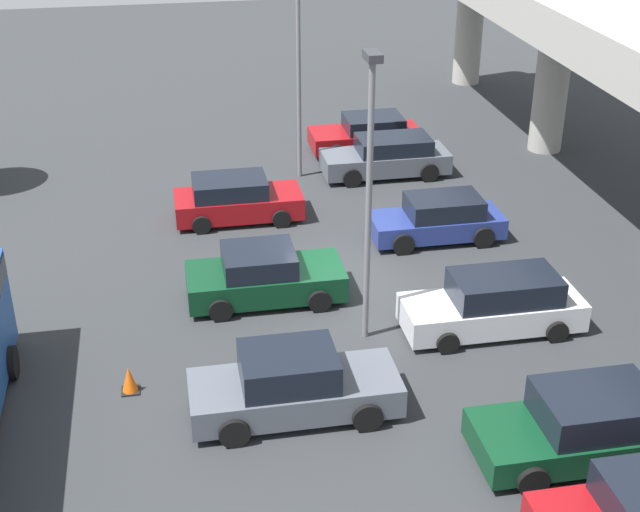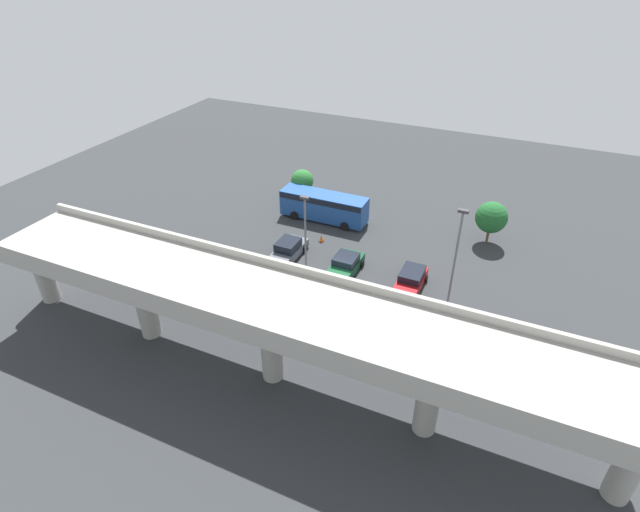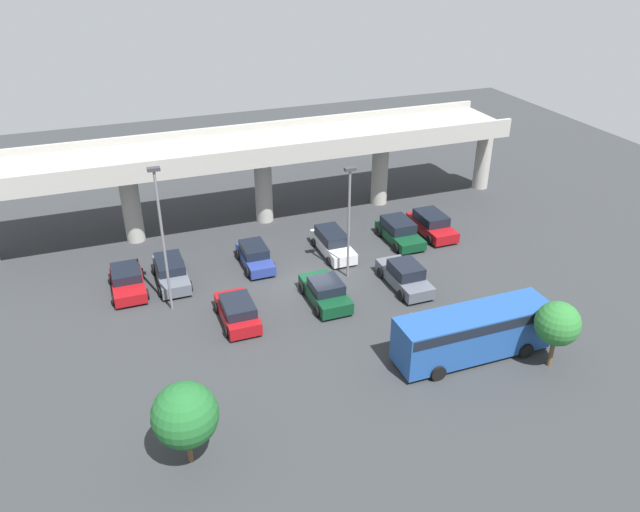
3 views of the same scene
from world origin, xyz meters
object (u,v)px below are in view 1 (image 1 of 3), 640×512
Objects in this scene: parked_car_0 at (367,134)px; traffic_cone at (129,380)px; parked_car_2 at (236,199)px; parked_car_7 at (583,426)px; parked_car_3 at (438,219)px; parked_car_5 at (496,304)px; lamp_post_near_aisle at (369,180)px; parked_car_1 at (387,157)px; lamp_post_mid_lot at (298,38)px; parked_car_4 at (264,276)px; parked_car_6 at (293,386)px.

parked_car_0 reaches higher than traffic_cone.
parked_car_2 is 15.08m from parked_car_7.
parked_car_5 is (5.68, -0.17, 0.07)m from parked_car_3.
lamp_post_near_aisle is at bearing -57.83° from parked_car_7.
parked_car_3 is 6.15× the size of traffic_cone.
parked_car_2 is 10.46m from parked_car_5.
parked_car_0 is 14.20m from parked_car_5.
parked_car_1 reaches higher than parked_car_3.
lamp_post_mid_lot is at bearing 51.25° from parked_car_2.
lamp_post_near_aisle is (-5.61, -3.53, 3.77)m from parked_car_7.
parked_car_7 is 18.13m from lamp_post_mid_lot.
lamp_post_mid_lot is (-11.62, 0.15, 0.75)m from lamp_post_near_aisle.
parked_car_4 is (8.60, -5.86, -0.02)m from parked_car_1.
parked_car_0 is at bearing 71.12° from parked_car_6.
parked_car_0 is 1.00× the size of parked_car_4.
parked_car_5 is at bearing -53.97° from parked_car_2.
lamp_post_near_aisle reaches higher than parked_car_4.
parked_car_7 is 0.50× the size of lamp_post_mid_lot.
parked_car_4 is at bearing 55.71° from parked_car_1.
parked_car_6 is (16.87, -5.77, 0.07)m from parked_car_0.
parked_car_2 is 1.00× the size of parked_car_3.
lamp_post_mid_lot is at bearing 74.34° from parked_car_4.
parked_car_3 is (2.78, 6.32, -0.02)m from parked_car_2.
parked_car_1 is 11.42m from parked_car_5.
parked_car_4 is 5.16m from lamp_post_near_aisle.
parked_car_1 is 5.75m from parked_car_3.
parked_car_5 reaches higher than parked_car_3.
parked_car_7 is (2.64, 5.96, -0.00)m from parked_car_6.
parked_car_5 is 0.63× the size of lamp_post_near_aisle.
parked_car_4 is at bearing 63.24° from parked_car_0.
parked_car_1 is 15.83m from traffic_cone.
parked_car_5 is at bearing -25.48° from parked_car_4.
lamp_post_mid_lot reaches higher than parked_car_2.
parked_car_4 is (5.64, 0.23, -0.00)m from parked_car_2.
parked_car_4 is at bearing 135.89° from traffic_cone.
lamp_post_mid_lot reaches higher than traffic_cone.
parked_car_2 is 11.13m from parked_car_6.
parked_car_6 is at bearing -10.04° from lamp_post_mid_lot.
parked_car_4 is at bearing -53.87° from parked_car_7.
traffic_cone is (12.53, -9.67, -0.41)m from parked_car_1.
parked_car_6 is at bearing 67.59° from traffic_cone.
lamp_post_near_aisle is (2.51, 2.40, 3.81)m from parked_car_4.
parked_car_2 is 0.95× the size of parked_car_7.
lamp_post_near_aisle is at bearing 55.49° from parked_car_3.
parked_car_2 is 0.89× the size of parked_car_5.
parked_car_4 is at bearing -25.48° from parked_car_5.
parked_car_5 is at bearing 84.99° from lamp_post_near_aisle.
parked_car_3 is at bearing 25.10° from parked_car_4.
parked_car_6 is 15.49m from lamp_post_mid_lot.
parked_car_4 is 6.56m from parked_car_5.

